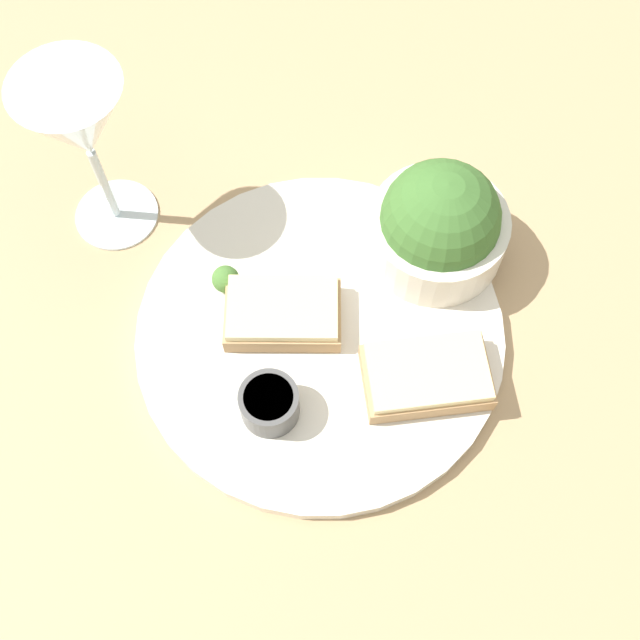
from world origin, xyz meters
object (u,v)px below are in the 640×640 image
salad_bowl (439,225)px  wine_glass (80,126)px  cheese_toast_far (427,376)px  cheese_toast_near (283,313)px  sauce_ramekin (269,403)px

salad_bowl → wine_glass: bearing=143.2°
cheese_toast_far → wine_glass: (-0.16, 0.28, 0.10)m
salad_bowl → cheese_toast_far: 0.13m
cheese_toast_near → sauce_ramekin: bearing=-124.5°
salad_bowl → sauce_ramekin: size_ratio=2.50×
salad_bowl → cheese_toast_near: salad_bowl is taller
salad_bowl → wine_glass: (-0.23, 0.17, 0.07)m
sauce_ramekin → cheese_toast_near: bearing=55.5°
cheese_toast_near → wine_glass: size_ratio=0.66×
sauce_ramekin → cheese_toast_far: (0.12, -0.04, -0.01)m
wine_glass → sauce_ramekin: bearing=-81.0°
cheese_toast_far → cheese_toast_near: bearing=126.1°
salad_bowl → cheese_toast_far: (-0.07, -0.10, -0.02)m
salad_bowl → cheese_toast_near: size_ratio=1.04×
sauce_ramekin → wine_glass: size_ratio=0.27×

